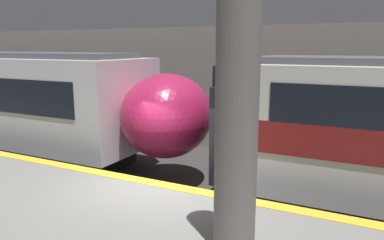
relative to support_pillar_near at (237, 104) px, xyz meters
The scene contains 3 objects.
ground_plane 4.18m from the support_pillar_near, 142.35° to the left, with size 120.00×120.00×0.00m, color #33302D.
station_rear_barrier 8.66m from the support_pillar_near, 105.09° to the left, with size 50.00×0.15×4.51m.
support_pillar_near is the anchor object (origin of this frame).
Camera 1 is at (3.85, -6.20, 3.80)m, focal length 35.00 mm.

